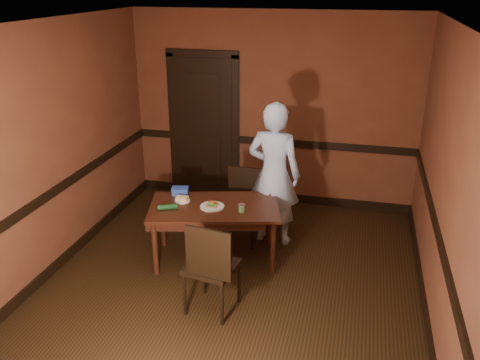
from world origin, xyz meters
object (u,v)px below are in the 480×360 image
at_px(chair_near, 212,265).
at_px(sandwich_plate, 212,206).
at_px(person, 274,174).
at_px(food_tub, 180,191).
at_px(chair_far, 242,207).
at_px(dining_table, 215,232).
at_px(cheese_saucer, 182,199).
at_px(sauce_jar, 242,208).

bearing_deg(chair_near, sandwich_plate, -64.02).
xyz_separation_m(person, food_tub, (-1.06, -0.39, -0.16)).
bearing_deg(chair_far, person, 17.78).
xyz_separation_m(dining_table, person, (0.57, 0.61, 0.54)).
xyz_separation_m(dining_table, chair_near, (0.24, -0.93, 0.15)).
relative_size(chair_near, cheese_saucer, 5.57).
bearing_deg(chair_far, sauce_jar, -73.86).
distance_m(chair_far, chair_near, 1.44).
distance_m(sauce_jar, food_tub, 0.88).
height_order(person, sandwich_plate, person).
bearing_deg(chair_far, chair_near, -85.40).
bearing_deg(cheese_saucer, person, 30.95).
bearing_deg(cheese_saucer, dining_table, -4.53).
bearing_deg(food_tub, sandwich_plate, -41.46).
relative_size(chair_far, chair_near, 0.92).
bearing_deg(chair_near, dining_table, -65.41).
bearing_deg(dining_table, chair_near, -89.84).
distance_m(chair_far, sandwich_plate, 0.64).
distance_m(dining_table, chair_far, 0.56).
height_order(dining_table, chair_near, chair_near).
bearing_deg(sauce_jar, cheese_saucer, 171.16).
relative_size(sauce_jar, food_tub, 0.41).
bearing_deg(person, chair_near, 84.67).
height_order(chair_far, cheese_saucer, chair_far).
bearing_deg(cheese_saucer, sandwich_plate, -11.48).
relative_size(dining_table, sandwich_plate, 5.34).
distance_m(chair_far, food_tub, 0.79).
bearing_deg(chair_far, food_tub, -154.32).
bearing_deg(chair_near, cheese_saucer, -46.47).
height_order(chair_far, food_tub, chair_far).
bearing_deg(sandwich_plate, cheese_saucer, 168.52).
bearing_deg(person, food_tub, 26.84).
xyz_separation_m(chair_near, cheese_saucer, (-0.64, 0.96, 0.21)).
distance_m(sandwich_plate, sauce_jar, 0.35).
relative_size(person, food_tub, 7.98).
height_order(sandwich_plate, cheese_saucer, sandwich_plate).
distance_m(chair_far, sauce_jar, 0.67).
distance_m(dining_table, cheese_saucer, 0.54).
height_order(cheese_saucer, food_tub, food_tub).
bearing_deg(sauce_jar, chair_near, -96.31).
bearing_deg(chair_far, sandwich_plate, -107.72).
bearing_deg(sauce_jar, food_tub, 159.94).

